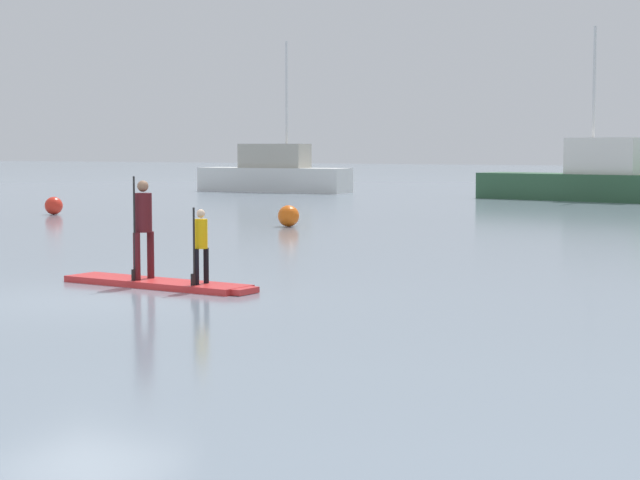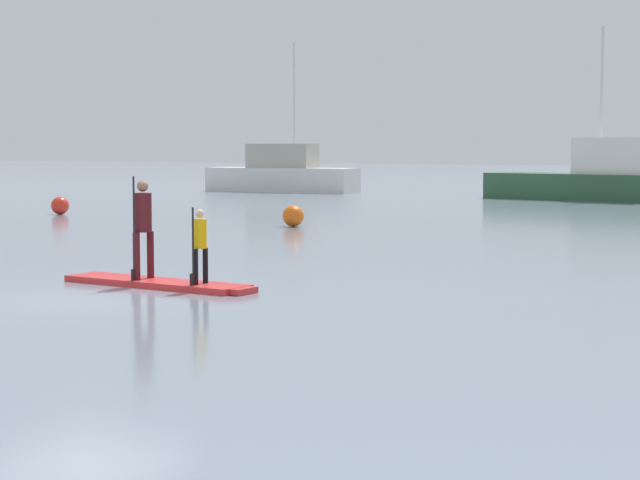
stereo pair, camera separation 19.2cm
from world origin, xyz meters
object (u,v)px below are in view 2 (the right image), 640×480
(paddler_adult, at_px, (143,223))
(motor_boat_small_navy, at_px, (597,179))
(fishing_boat_green_midground, at_px, (282,174))
(mooring_buoy_far, at_px, (60,206))
(paddler_child_solo, at_px, (200,242))
(paddleboard_near, at_px, (159,283))
(mooring_buoy_mid, at_px, (293,216))

(paddler_adult, bearing_deg, motor_boat_small_navy, 92.91)
(fishing_boat_green_midground, xyz_separation_m, mooring_buoy_far, (3.35, -19.22, -0.61))
(paddler_child_solo, xyz_separation_m, motor_boat_small_navy, (-2.76, 31.48, 0.14))
(mooring_buoy_far, bearing_deg, fishing_boat_green_midground, 99.90)
(paddleboard_near, relative_size, paddler_child_solo, 2.98)
(paddleboard_near, distance_m, paddler_child_solo, 1.10)
(mooring_buoy_mid, relative_size, mooring_buoy_far, 1.02)
(mooring_buoy_mid, xyz_separation_m, mooring_buoy_far, (-9.56, 0.98, -0.01))
(motor_boat_small_navy, relative_size, mooring_buoy_far, 15.95)
(paddler_adult, distance_m, paddler_child_solo, 1.20)
(fishing_boat_green_midground, height_order, motor_boat_small_navy, fishing_boat_green_midground)
(paddler_child_solo, height_order, fishing_boat_green_midground, fishing_boat_green_midground)
(paddler_child_solo, bearing_deg, mooring_buoy_far, 138.94)
(motor_boat_small_navy, height_order, mooring_buoy_mid, motor_boat_small_navy)
(paddleboard_near, distance_m, mooring_buoy_far, 19.81)
(mooring_buoy_mid, bearing_deg, motor_boat_small_navy, 80.68)
(paddleboard_near, xyz_separation_m, mooring_buoy_mid, (-5.04, 12.41, 0.25))
(paddler_adult, bearing_deg, paddler_child_solo, -3.69)
(paddler_adult, height_order, motor_boat_small_navy, motor_boat_small_navy)
(mooring_buoy_mid, height_order, mooring_buoy_far, mooring_buoy_mid)
(fishing_boat_green_midground, xyz_separation_m, mooring_buoy_mid, (12.91, -20.20, -0.60))
(paddleboard_near, distance_m, mooring_buoy_mid, 13.39)
(paddler_adult, xyz_separation_m, fishing_boat_green_midground, (-17.63, 32.60, -0.11))
(motor_boat_small_navy, xyz_separation_m, mooring_buoy_far, (-12.68, -18.03, -0.59))
(fishing_boat_green_midground, distance_m, motor_boat_small_navy, 16.08)
(paddler_child_solo, xyz_separation_m, mooring_buoy_mid, (-5.89, 12.47, -0.45))
(paddleboard_near, relative_size, fishing_boat_green_midground, 0.45)
(paddler_adult, relative_size, motor_boat_small_navy, 0.18)
(paddler_adult, xyz_separation_m, motor_boat_small_navy, (-1.59, 31.41, -0.12))
(paddler_child_solo, height_order, motor_boat_small_navy, motor_boat_small_navy)
(paddleboard_near, bearing_deg, mooring_buoy_far, 137.47)
(mooring_buoy_mid, bearing_deg, fishing_boat_green_midground, 122.58)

